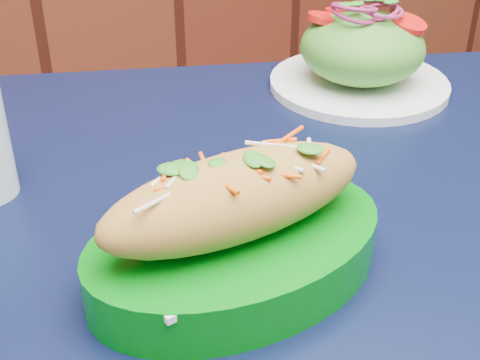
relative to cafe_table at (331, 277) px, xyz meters
name	(u,v)px	position (x,y,z in m)	size (l,w,h in m)	color
cafe_table	(331,277)	(0.00, 0.00, 0.00)	(1.02, 1.02, 0.75)	black
banh_mi_basket	(236,229)	(-0.14, -0.04, 0.14)	(0.27, 0.18, 0.12)	#006E0C
salad_plate	(362,54)	(0.20, 0.24, 0.14)	(0.24, 0.24, 0.12)	white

